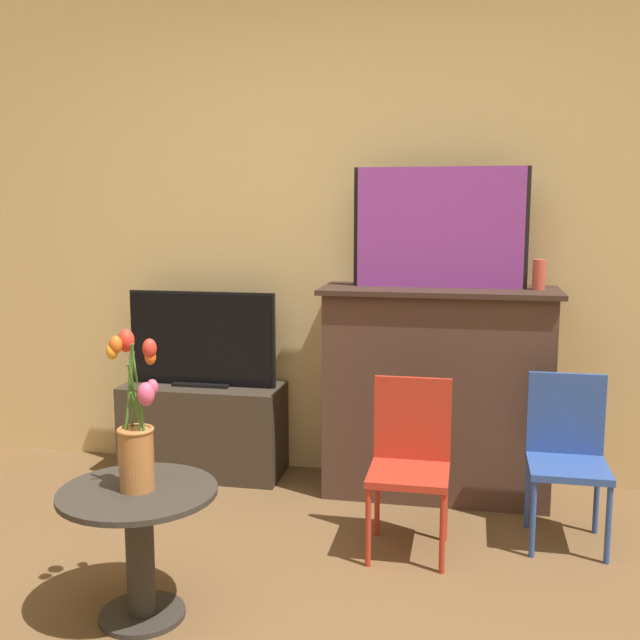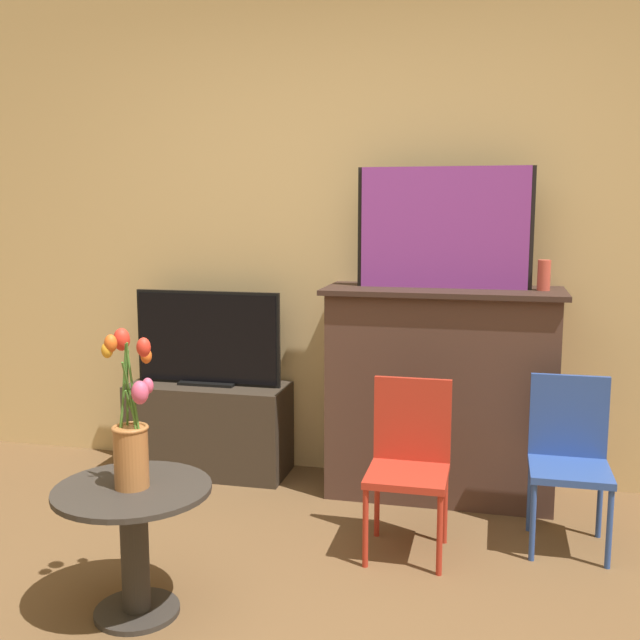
% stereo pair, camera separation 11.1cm
% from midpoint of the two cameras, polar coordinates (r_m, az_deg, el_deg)
% --- Properties ---
extents(wall_back, '(8.00, 0.06, 2.70)m').
position_cam_midpoint_polar(wall_back, '(4.03, 3.64, 7.12)').
color(wall_back, tan).
rests_on(wall_back, ground).
extents(fireplace_mantel, '(1.17, 0.48, 1.06)m').
position_cam_midpoint_polar(fireplace_mantel, '(3.84, 10.03, -5.26)').
color(fireplace_mantel, '#4C3328').
rests_on(fireplace_mantel, ground).
extents(painting, '(0.85, 0.03, 0.59)m').
position_cam_midpoint_polar(painting, '(3.74, 10.26, 6.93)').
color(painting, black).
rests_on(painting, fireplace_mantel).
extents(mantel_candle, '(0.06, 0.06, 0.15)m').
position_cam_midpoint_polar(mantel_candle, '(3.75, 17.51, 3.27)').
color(mantel_candle, '#CC4C3D').
rests_on(mantel_candle, fireplace_mantel).
extents(tv_stand, '(0.87, 0.36, 0.50)m').
position_cam_midpoint_polar(tv_stand, '(4.20, -7.68, -8.17)').
color(tv_stand, '#382D23').
rests_on(tv_stand, ground).
extents(tv_monitor, '(0.81, 0.12, 0.51)m').
position_cam_midpoint_polar(tv_monitor, '(4.09, -7.79, -1.48)').
color(tv_monitor, black).
rests_on(tv_monitor, tv_stand).
extents(chair_red, '(0.33, 0.33, 0.73)m').
position_cam_midpoint_polar(chair_red, '(3.24, 7.82, -10.24)').
color(chair_red, '#B22D1E').
rests_on(chair_red, ground).
extents(chair_blue, '(0.33, 0.33, 0.73)m').
position_cam_midpoint_polar(chair_blue, '(3.46, 19.33, -9.46)').
color(chair_blue, '#2D4C99').
rests_on(chair_blue, ground).
extents(side_table, '(0.56, 0.56, 0.48)m').
position_cam_midpoint_polar(side_table, '(2.82, -12.86, -15.43)').
color(side_table, '#332D28').
rests_on(side_table, ground).
extents(vase_tulips, '(0.18, 0.21, 0.56)m').
position_cam_midpoint_polar(vase_tulips, '(2.70, -13.05, -8.26)').
color(vase_tulips, '#AD6B38').
rests_on(vase_tulips, side_table).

